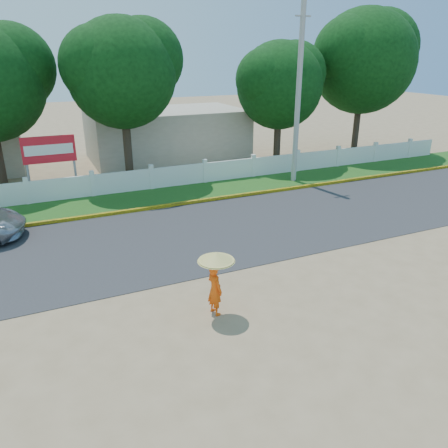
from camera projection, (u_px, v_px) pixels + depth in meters
name	position (u px, v px, depth m)	size (l,w,h in m)	color
ground	(251.00, 284.00, 13.51)	(120.00, 120.00, 0.00)	#9E8460
road	(198.00, 233.00, 17.32)	(60.00, 7.00, 0.02)	#38383A
grass_verge	(160.00, 196.00, 21.77)	(60.00, 3.50, 0.03)	#2D601E
curb	(171.00, 205.00, 20.31)	(40.00, 0.18, 0.16)	yellow
fence	(152.00, 179.00, 22.81)	(40.00, 0.10, 1.10)	silver
building_near	(167.00, 134.00, 29.35)	(10.00, 6.00, 3.20)	#B7AD99
utility_pole	(298.00, 96.00, 22.86)	(0.28, 0.28, 9.19)	#9D9C9A
monk_with_parasol	(215.00, 275.00, 11.61)	(1.00, 1.00, 1.82)	#F9510D
billboard	(49.00, 153.00, 21.34)	(2.50, 0.13, 2.95)	gray
tree_row	(194.00, 76.00, 24.79)	(36.04, 7.43, 9.61)	#473828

